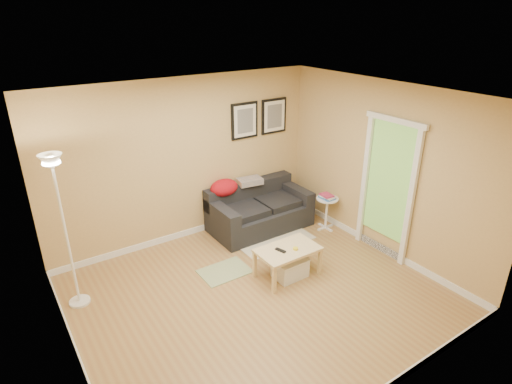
# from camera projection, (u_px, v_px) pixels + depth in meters

# --- Properties ---
(floor) EXTENTS (4.50, 4.50, 0.00)m
(floor) POSITION_uv_depth(u_px,v_px,m) (257.00, 295.00, 5.60)
(floor) COLOR #9D7943
(floor) RESTS_ON ground
(ceiling) EXTENTS (4.50, 4.50, 0.00)m
(ceiling) POSITION_uv_depth(u_px,v_px,m) (258.00, 98.00, 4.56)
(ceiling) COLOR white
(ceiling) RESTS_ON wall_back
(wall_back) EXTENTS (4.50, 0.00, 4.50)m
(wall_back) POSITION_uv_depth(u_px,v_px,m) (186.00, 161.00, 6.60)
(wall_back) COLOR tan
(wall_back) RESTS_ON ground
(wall_front) EXTENTS (4.50, 0.00, 4.50)m
(wall_front) POSITION_uv_depth(u_px,v_px,m) (390.00, 291.00, 3.56)
(wall_front) COLOR tan
(wall_front) RESTS_ON ground
(wall_left) EXTENTS (0.00, 4.00, 4.00)m
(wall_left) POSITION_uv_depth(u_px,v_px,m) (58.00, 264.00, 3.92)
(wall_left) COLOR tan
(wall_left) RESTS_ON ground
(wall_right) EXTENTS (0.00, 4.00, 4.00)m
(wall_right) POSITION_uv_depth(u_px,v_px,m) (383.00, 170.00, 6.23)
(wall_right) COLOR tan
(wall_right) RESTS_ON ground
(baseboard_back) EXTENTS (4.50, 0.02, 0.10)m
(baseboard_back) POSITION_uv_depth(u_px,v_px,m) (191.00, 231.00, 7.09)
(baseboard_back) COLOR white
(baseboard_back) RESTS_ON ground
(baseboard_left) EXTENTS (0.02, 4.00, 0.10)m
(baseboard_left) POSITION_uv_depth(u_px,v_px,m) (82.00, 365.00, 4.43)
(baseboard_left) COLOR white
(baseboard_left) RESTS_ON ground
(baseboard_right) EXTENTS (0.02, 4.00, 0.10)m
(baseboard_right) POSITION_uv_depth(u_px,v_px,m) (373.00, 243.00, 6.72)
(baseboard_right) COLOR white
(baseboard_right) RESTS_ON ground
(sofa) EXTENTS (1.70, 0.90, 0.75)m
(sofa) POSITION_uv_depth(u_px,v_px,m) (260.00, 208.00, 7.17)
(sofa) COLOR black
(sofa) RESTS_ON ground
(red_throw) EXTENTS (0.48, 0.36, 0.28)m
(red_throw) POSITION_uv_depth(u_px,v_px,m) (224.00, 188.00, 6.97)
(red_throw) COLOR #B61020
(red_throw) RESTS_ON sofa
(plaid_throw) EXTENTS (0.45, 0.32, 0.10)m
(plaid_throw) POSITION_uv_depth(u_px,v_px,m) (250.00, 181.00, 7.21)
(plaid_throw) COLOR tan
(plaid_throw) RESTS_ON sofa
(framed_print_left) EXTENTS (0.50, 0.04, 0.60)m
(framed_print_left) POSITION_uv_depth(u_px,v_px,m) (245.00, 121.00, 6.93)
(framed_print_left) COLOR black
(framed_print_left) RESTS_ON wall_back
(framed_print_right) EXTENTS (0.50, 0.04, 0.60)m
(framed_print_right) POSITION_uv_depth(u_px,v_px,m) (274.00, 116.00, 7.24)
(framed_print_right) COLOR black
(framed_print_right) RESTS_ON wall_back
(area_rug) EXTENTS (1.25, 0.85, 0.01)m
(area_rug) POSITION_uv_depth(u_px,v_px,m) (271.00, 238.00, 6.98)
(area_rug) COLOR beige
(area_rug) RESTS_ON ground
(green_runner) EXTENTS (0.70, 0.50, 0.01)m
(green_runner) POSITION_uv_depth(u_px,v_px,m) (225.00, 271.00, 6.08)
(green_runner) COLOR #668C4C
(green_runner) RESTS_ON ground
(coffee_table) EXTENTS (0.96, 0.70, 0.43)m
(coffee_table) POSITION_uv_depth(u_px,v_px,m) (287.00, 262.00, 5.92)
(coffee_table) COLOR beige
(coffee_table) RESTS_ON ground
(remote_control) EXTENTS (0.09, 0.17, 0.02)m
(remote_control) POSITION_uv_depth(u_px,v_px,m) (281.00, 250.00, 5.78)
(remote_control) COLOR black
(remote_control) RESTS_ON coffee_table
(tape_roll) EXTENTS (0.07, 0.07, 0.03)m
(tape_roll) POSITION_uv_depth(u_px,v_px,m) (295.00, 249.00, 5.81)
(tape_roll) COLOR yellow
(tape_roll) RESTS_ON coffee_table
(storage_bin) EXTENTS (0.46, 0.34, 0.29)m
(storage_bin) POSITION_uv_depth(u_px,v_px,m) (290.00, 268.00, 5.92)
(storage_bin) COLOR white
(storage_bin) RESTS_ON ground
(side_table) EXTENTS (0.37, 0.37, 0.57)m
(side_table) POSITION_uv_depth(u_px,v_px,m) (326.00, 213.00, 7.18)
(side_table) COLOR white
(side_table) RESTS_ON ground
(book_stack) EXTENTS (0.25, 0.29, 0.08)m
(book_stack) POSITION_uv_depth(u_px,v_px,m) (327.00, 196.00, 7.04)
(book_stack) COLOR #396AAB
(book_stack) RESTS_ON side_table
(floor_lamp) EXTENTS (0.26, 0.26, 2.03)m
(floor_lamp) POSITION_uv_depth(u_px,v_px,m) (67.00, 238.00, 5.06)
(floor_lamp) COLOR white
(floor_lamp) RESTS_ON ground
(doorway) EXTENTS (0.12, 1.01, 2.13)m
(doorway) POSITION_uv_depth(u_px,v_px,m) (386.00, 191.00, 6.20)
(doorway) COLOR white
(doorway) RESTS_ON ground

